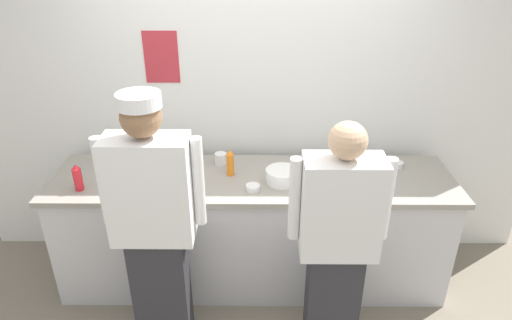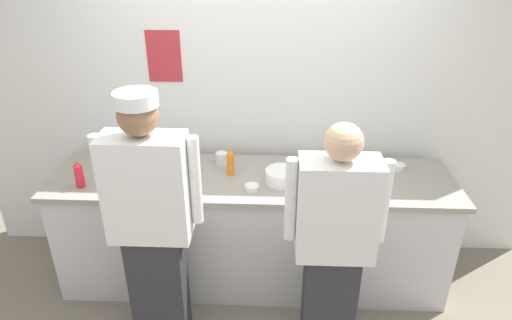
% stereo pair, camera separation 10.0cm
% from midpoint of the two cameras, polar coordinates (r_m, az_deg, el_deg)
% --- Properties ---
extents(ground_plane, '(9.00, 9.00, 0.00)m').
position_cam_midpoint_polar(ground_plane, '(3.48, 0.12, -18.70)').
color(ground_plane, slate).
extents(wall_back, '(4.57, 0.11, 2.71)m').
position_cam_midpoint_polar(wall_back, '(3.50, 0.72, 8.02)').
color(wall_back, white).
rests_on(wall_back, ground).
extents(prep_counter, '(2.91, 0.72, 0.92)m').
position_cam_midpoint_polar(prep_counter, '(3.47, 0.38, -8.81)').
color(prep_counter, silver).
rests_on(prep_counter, ground).
extents(chef_near_left, '(0.63, 0.24, 1.75)m').
position_cam_midpoint_polar(chef_near_left, '(2.78, -12.23, -7.58)').
color(chef_near_left, '#2D2D33').
rests_on(chef_near_left, ground).
extents(chef_center, '(0.60, 0.24, 1.62)m').
position_cam_midpoint_polar(chef_center, '(2.73, 10.98, -10.36)').
color(chef_center, '#2D2D33').
rests_on(chef_center, ground).
extents(plate_stack_front, '(0.24, 0.24, 0.10)m').
position_cam_midpoint_polar(plate_stack_front, '(3.14, 4.25, -2.10)').
color(plate_stack_front, white).
rests_on(plate_stack_front, prep_counter).
extents(mixing_bowl_steel, '(0.30, 0.30, 0.13)m').
position_cam_midpoint_polar(mixing_bowl_steel, '(3.32, -10.45, -0.52)').
color(mixing_bowl_steel, '#B7BABF').
rests_on(mixing_bowl_steel, prep_counter).
extents(sheet_tray, '(0.51, 0.37, 0.02)m').
position_cam_midpoint_polar(sheet_tray, '(3.29, 12.58, -2.00)').
color(sheet_tray, '#B7BABF').
rests_on(sheet_tray, prep_counter).
extents(squeeze_bottle_primary, '(0.06, 0.06, 0.20)m').
position_cam_midpoint_polar(squeeze_bottle_primary, '(3.27, -20.85, -1.76)').
color(squeeze_bottle_primary, red).
rests_on(squeeze_bottle_primary, prep_counter).
extents(squeeze_bottle_secondary, '(0.06, 0.06, 0.20)m').
position_cam_midpoint_polar(squeeze_bottle_secondary, '(3.22, -2.41, -0.33)').
color(squeeze_bottle_secondary, orange).
rests_on(squeeze_bottle_secondary, prep_counter).
extents(ramekin_orange_sauce, '(0.10, 0.10, 0.04)m').
position_cam_midpoint_polar(ramekin_orange_sauce, '(3.50, 18.52, -0.80)').
color(ramekin_orange_sauce, white).
rests_on(ramekin_orange_sauce, prep_counter).
extents(ramekin_red_sauce, '(0.10, 0.10, 0.04)m').
position_cam_midpoint_polar(ramekin_red_sauce, '(3.07, 8.08, -3.58)').
color(ramekin_red_sauce, white).
rests_on(ramekin_red_sauce, prep_counter).
extents(ramekin_green_sauce, '(0.10, 0.10, 0.04)m').
position_cam_midpoint_polar(ramekin_green_sauce, '(3.05, 0.41, -3.51)').
color(ramekin_green_sauce, white).
rests_on(ramekin_green_sauce, prep_counter).
extents(deli_cup, '(0.09, 0.09, 0.09)m').
position_cam_midpoint_polar(deli_cup, '(3.40, -3.57, 0.22)').
color(deli_cup, white).
rests_on(deli_cup, prep_counter).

